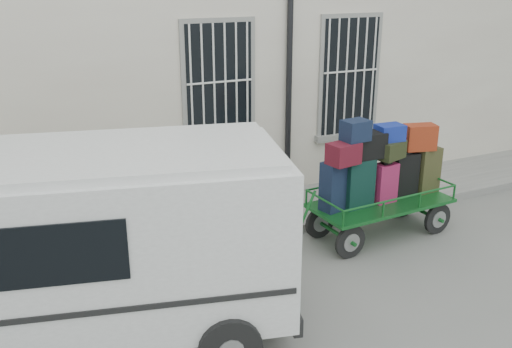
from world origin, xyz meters
The scene contains 5 objects.
ground centered at (0.00, 0.00, 0.00)m, with size 80.00×80.00×0.00m, color slate.
building centered at (0.00, 5.50, 3.00)m, with size 24.00×5.15×6.00m.
sidewalk centered at (0.00, 2.20, 0.07)m, with size 24.00×1.70×0.15m, color slate.
luggage_cart centered at (1.46, 0.77, 1.04)m, with size 2.79×1.20×2.04m.
van centered at (-3.29, -0.13, 1.33)m, with size 4.93×2.95×2.33m.
Camera 1 is at (-4.01, -6.19, 4.12)m, focal length 40.00 mm.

